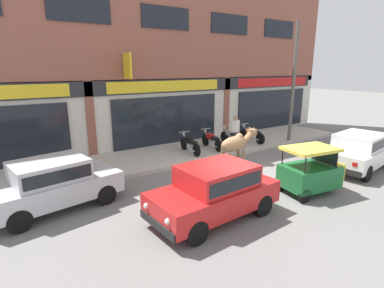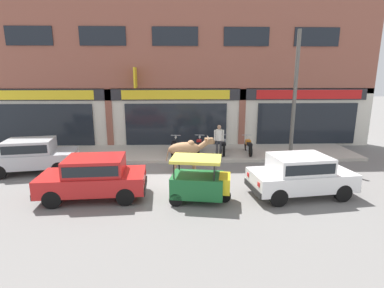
# 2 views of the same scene
# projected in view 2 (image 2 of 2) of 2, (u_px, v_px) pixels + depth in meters

# --- Properties ---
(ground_plane) EXTENTS (90.00, 90.00, 0.00)m
(ground_plane) POSITION_uv_depth(u_px,v_px,m) (174.00, 179.00, 12.27)
(ground_plane) COLOR slate
(sidewalk) EXTENTS (19.00, 3.36, 0.15)m
(sidewalk) POSITION_uv_depth(u_px,v_px,m) (176.00, 153.00, 16.03)
(sidewalk) COLOR #B7AFA3
(sidewalk) RESTS_ON ground
(shop_building) EXTENTS (23.00, 1.40, 10.32)m
(shop_building) POSITION_uv_depth(u_px,v_px,m) (175.00, 60.00, 16.80)
(shop_building) COLOR #8E5142
(shop_building) RESTS_ON ground
(cow) EXTENTS (2.15, 0.69, 1.61)m
(cow) POSITION_uv_depth(u_px,v_px,m) (187.00, 149.00, 13.01)
(cow) COLOR #936B47
(cow) RESTS_ON ground
(car_0) EXTENTS (3.79, 2.17, 1.46)m
(car_0) POSITION_uv_depth(u_px,v_px,m) (32.00, 154.00, 12.95)
(car_0) COLOR black
(car_0) RESTS_ON ground
(car_1) EXTENTS (3.69, 1.82, 1.46)m
(car_1) POSITION_uv_depth(u_px,v_px,m) (94.00, 176.00, 10.21)
(car_1) COLOR black
(car_1) RESTS_ON ground
(car_2) EXTENTS (3.75, 2.05, 1.46)m
(car_2) POSITION_uv_depth(u_px,v_px,m) (300.00, 174.00, 10.42)
(car_2) COLOR black
(car_2) RESTS_ON ground
(auto_rickshaw) EXTENTS (2.09, 1.43, 1.52)m
(auto_rickshaw) POSITION_uv_depth(u_px,v_px,m) (200.00, 182.00, 10.01)
(auto_rickshaw) COLOR black
(auto_rickshaw) RESTS_ON ground
(motorcycle_0) EXTENTS (0.52, 1.81, 0.88)m
(motorcycle_0) POSITION_uv_depth(u_px,v_px,m) (174.00, 147.00, 15.45)
(motorcycle_0) COLOR black
(motorcycle_0) RESTS_ON sidewalk
(motorcycle_1) EXTENTS (0.55, 1.81, 0.88)m
(motorcycle_1) POSITION_uv_depth(u_px,v_px,m) (199.00, 146.00, 15.52)
(motorcycle_1) COLOR black
(motorcycle_1) RESTS_ON sidewalk
(motorcycle_2) EXTENTS (0.52, 1.81, 0.88)m
(motorcycle_2) POSITION_uv_depth(u_px,v_px,m) (223.00, 146.00, 15.63)
(motorcycle_2) COLOR black
(motorcycle_2) RESTS_ON sidewalk
(motorcycle_3) EXTENTS (0.52, 1.81, 0.88)m
(motorcycle_3) POSITION_uv_depth(u_px,v_px,m) (248.00, 146.00, 15.54)
(motorcycle_3) COLOR black
(motorcycle_3) RESTS_ON sidewalk
(pedestrian) EXTENTS (0.50, 0.32, 1.60)m
(pedestrian) POSITION_uv_depth(u_px,v_px,m) (219.00, 137.00, 14.86)
(pedestrian) COLOR #2D2D33
(pedestrian) RESTS_ON sidewalk
(utility_pole) EXTENTS (0.18, 0.18, 6.03)m
(utility_pole) POSITION_uv_depth(u_px,v_px,m) (295.00, 96.00, 14.17)
(utility_pole) COLOR #595651
(utility_pole) RESTS_ON sidewalk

